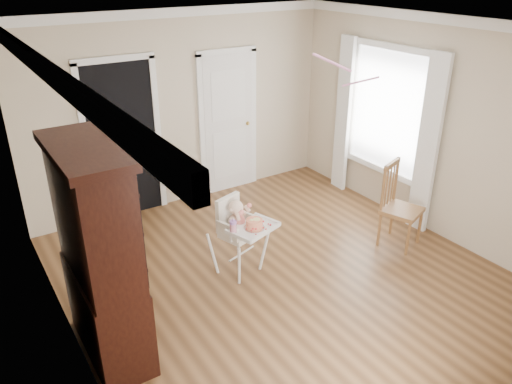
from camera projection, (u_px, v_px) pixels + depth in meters
floor at (286, 278)px, 5.61m from camera, size 5.00×5.00×0.00m
ceiling at (294, 28)px, 4.46m from camera, size 5.00×5.00×0.00m
wall_back at (183, 110)px, 6.93m from camera, size 4.50×0.00×4.50m
wall_left at (60, 227)px, 3.93m from camera, size 0.00×5.00×5.00m
wall_right at (437, 130)px, 6.14m from camera, size 0.00×5.00×5.00m
crown_molding at (294, 35)px, 4.48m from camera, size 4.50×5.00×0.12m
doorway at (123, 138)px, 6.58m from camera, size 1.06×0.05×2.22m
closet_door at (228, 125)px, 7.40m from camera, size 0.96×0.09×2.13m
window_right at (384, 120)px, 6.74m from camera, size 0.13×1.84×2.30m
high_chair at (239, 228)px, 5.50m from camera, size 0.69×0.78×0.93m
baby at (237, 217)px, 5.46m from camera, size 0.29×0.21×0.38m
cake at (254, 224)px, 5.32m from camera, size 0.23×0.23×0.11m
sippy_cup at (233, 227)px, 5.21m from camera, size 0.08×0.08×0.18m
china_cabinet at (100, 256)px, 4.19m from camera, size 0.52×1.18×1.98m
dining_chair at (400, 208)px, 6.10m from camera, size 0.55×0.55×1.06m
streamer at (332, 62)px, 5.39m from camera, size 0.18×0.47×0.15m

